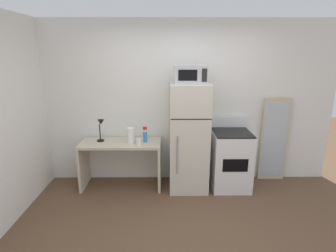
{
  "coord_description": "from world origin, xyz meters",
  "views": [
    {
      "loc": [
        -0.21,
        -2.59,
        2.12
      ],
      "look_at": [
        -0.18,
        1.1,
        1.08
      ],
      "focal_mm": 28.63,
      "sensor_mm": 36.0,
      "label": 1
    }
  ],
  "objects_px": {
    "desk": "(121,155)",
    "refrigerator": "(189,137)",
    "microwave": "(190,74)",
    "paper_towel_roll": "(131,135)",
    "spray_bottle": "(145,136)",
    "oven_range": "(230,159)",
    "coffee_mug": "(139,142)",
    "leaning_mirror": "(274,140)",
    "desk_lamp": "(101,127)"
  },
  "relations": [
    {
      "from": "coffee_mug",
      "to": "leaning_mirror",
      "type": "bearing_deg",
      "value": 9.26
    },
    {
      "from": "desk",
      "to": "desk_lamp",
      "type": "xyz_separation_m",
      "value": [
        -0.3,
        0.03,
        0.46
      ]
    },
    {
      "from": "desk_lamp",
      "to": "paper_towel_roll",
      "type": "distance_m",
      "value": 0.49
    },
    {
      "from": "paper_towel_roll",
      "to": "oven_range",
      "type": "distance_m",
      "value": 1.61
    },
    {
      "from": "desk",
      "to": "oven_range",
      "type": "height_order",
      "value": "oven_range"
    },
    {
      "from": "refrigerator",
      "to": "oven_range",
      "type": "height_order",
      "value": "refrigerator"
    },
    {
      "from": "microwave",
      "to": "refrigerator",
      "type": "bearing_deg",
      "value": 90.33
    },
    {
      "from": "desk",
      "to": "refrigerator",
      "type": "bearing_deg",
      "value": -2.1
    },
    {
      "from": "coffee_mug",
      "to": "microwave",
      "type": "relative_size",
      "value": 0.21
    },
    {
      "from": "paper_towel_roll",
      "to": "spray_bottle",
      "type": "xyz_separation_m",
      "value": [
        0.21,
        0.04,
        -0.02
      ]
    },
    {
      "from": "desk",
      "to": "refrigerator",
      "type": "xyz_separation_m",
      "value": [
        1.06,
        -0.04,
        0.3
      ]
    },
    {
      "from": "microwave",
      "to": "leaning_mirror",
      "type": "distance_m",
      "value": 1.83
    },
    {
      "from": "coffee_mug",
      "to": "oven_range",
      "type": "xyz_separation_m",
      "value": [
        1.43,
        0.1,
        -0.33
      ]
    },
    {
      "from": "refrigerator",
      "to": "oven_range",
      "type": "bearing_deg",
      "value": 0.64
    },
    {
      "from": "microwave",
      "to": "oven_range",
      "type": "bearing_deg",
      "value": 2.46
    },
    {
      "from": "refrigerator",
      "to": "paper_towel_roll",
      "type": "bearing_deg",
      "value": -179.47
    },
    {
      "from": "desk",
      "to": "coffee_mug",
      "type": "xyz_separation_m",
      "value": [
        0.3,
        -0.13,
        0.27
      ]
    },
    {
      "from": "paper_towel_roll",
      "to": "spray_bottle",
      "type": "height_order",
      "value": "spray_bottle"
    },
    {
      "from": "desk_lamp",
      "to": "coffee_mug",
      "type": "xyz_separation_m",
      "value": [
        0.6,
        -0.16,
        -0.19
      ]
    },
    {
      "from": "spray_bottle",
      "to": "microwave",
      "type": "relative_size",
      "value": 0.54
    },
    {
      "from": "microwave",
      "to": "oven_range",
      "type": "relative_size",
      "value": 0.42
    },
    {
      "from": "desk_lamp",
      "to": "desk",
      "type": "bearing_deg",
      "value": -5.43
    },
    {
      "from": "spray_bottle",
      "to": "microwave",
      "type": "distance_m",
      "value": 1.16
    },
    {
      "from": "desk",
      "to": "microwave",
      "type": "bearing_deg",
      "value": -3.24
    },
    {
      "from": "desk_lamp",
      "to": "coffee_mug",
      "type": "height_order",
      "value": "desk_lamp"
    },
    {
      "from": "refrigerator",
      "to": "desk_lamp",
      "type": "bearing_deg",
      "value": 177.17
    },
    {
      "from": "microwave",
      "to": "leaning_mirror",
      "type": "relative_size",
      "value": 0.33
    },
    {
      "from": "paper_towel_roll",
      "to": "oven_range",
      "type": "height_order",
      "value": "oven_range"
    },
    {
      "from": "spray_bottle",
      "to": "oven_range",
      "type": "height_order",
      "value": "oven_range"
    },
    {
      "from": "microwave",
      "to": "desk",
      "type": "bearing_deg",
      "value": 176.76
    },
    {
      "from": "spray_bottle",
      "to": "oven_range",
      "type": "distance_m",
      "value": 1.4
    },
    {
      "from": "desk",
      "to": "coffee_mug",
      "type": "distance_m",
      "value": 0.43
    },
    {
      "from": "desk",
      "to": "paper_towel_roll",
      "type": "xyz_separation_m",
      "value": [
        0.17,
        -0.05,
        0.34
      ]
    },
    {
      "from": "spray_bottle",
      "to": "leaning_mirror",
      "type": "height_order",
      "value": "leaning_mirror"
    },
    {
      "from": "microwave",
      "to": "leaning_mirror",
      "type": "height_order",
      "value": "microwave"
    },
    {
      "from": "desk",
      "to": "coffee_mug",
      "type": "height_order",
      "value": "coffee_mug"
    },
    {
      "from": "paper_towel_roll",
      "to": "refrigerator",
      "type": "bearing_deg",
      "value": 0.53
    },
    {
      "from": "spray_bottle",
      "to": "refrigerator",
      "type": "bearing_deg",
      "value": -2.71
    },
    {
      "from": "paper_towel_roll",
      "to": "spray_bottle",
      "type": "relative_size",
      "value": 0.96
    },
    {
      "from": "oven_range",
      "to": "leaning_mirror",
      "type": "height_order",
      "value": "leaning_mirror"
    },
    {
      "from": "spray_bottle",
      "to": "microwave",
      "type": "xyz_separation_m",
      "value": [
        0.67,
        -0.05,
        0.95
      ]
    },
    {
      "from": "coffee_mug",
      "to": "oven_range",
      "type": "bearing_deg",
      "value": 4.13
    },
    {
      "from": "refrigerator",
      "to": "oven_range",
      "type": "xyz_separation_m",
      "value": [
        0.67,
        0.01,
        -0.37
      ]
    },
    {
      "from": "coffee_mug",
      "to": "oven_range",
      "type": "relative_size",
      "value": 0.09
    },
    {
      "from": "spray_bottle",
      "to": "oven_range",
      "type": "xyz_separation_m",
      "value": [
        1.34,
        -0.02,
        -0.38
      ]
    },
    {
      "from": "microwave",
      "to": "paper_towel_roll",
      "type": "bearing_deg",
      "value": 179.17
    },
    {
      "from": "oven_range",
      "to": "spray_bottle",
      "type": "bearing_deg",
      "value": 178.96
    },
    {
      "from": "paper_towel_roll",
      "to": "microwave",
      "type": "bearing_deg",
      "value": -0.83
    },
    {
      "from": "coffee_mug",
      "to": "microwave",
      "type": "xyz_separation_m",
      "value": [
        0.76,
        0.07,
        1.0
      ]
    },
    {
      "from": "spray_bottle",
      "to": "coffee_mug",
      "type": "height_order",
      "value": "spray_bottle"
    }
  ]
}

